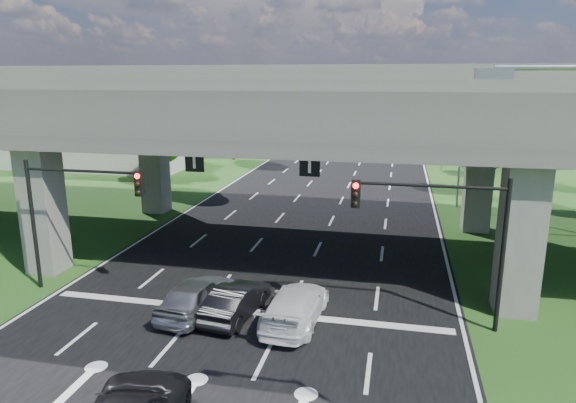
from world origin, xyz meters
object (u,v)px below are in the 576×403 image
at_px(signal_left, 73,203).
at_px(streetlight_beyond, 441,114).
at_px(car_silver, 197,295).
at_px(car_dark, 236,301).
at_px(car_white, 295,305).
at_px(streetlight_far, 457,129).
at_px(signal_right, 444,224).

bearing_deg(signal_left, streetlight_beyond, 63.57).
height_order(car_silver, car_dark, car_silver).
bearing_deg(car_white, streetlight_far, -107.05).
xyz_separation_m(signal_right, car_white, (-5.51, -0.94, -3.44)).
bearing_deg(streetlight_far, car_white, -110.33).
xyz_separation_m(signal_right, signal_left, (-15.65, 0.00, 0.00)).
distance_m(streetlight_far, streetlight_beyond, 16.00).
bearing_deg(streetlight_far, signal_left, -131.78).
relative_size(signal_right, car_white, 1.22).
xyz_separation_m(signal_left, car_dark, (7.71, -0.94, -3.48)).
bearing_deg(car_silver, car_white, -173.26).
height_order(signal_left, car_silver, signal_left).
bearing_deg(signal_right, streetlight_far, 83.53).
height_order(signal_left, car_white, signal_left).
distance_m(signal_right, car_dark, 8.72).
xyz_separation_m(signal_left, streetlight_far, (17.92, 20.06, 1.66)).
height_order(streetlight_far, car_white, streetlight_far).
distance_m(car_silver, car_dark, 1.69).
distance_m(car_silver, car_white, 4.12).
xyz_separation_m(streetlight_far, car_silver, (-11.90, -21.04, -5.04)).
bearing_deg(signal_left, car_dark, -6.97).
bearing_deg(car_dark, signal_left, 0.20).
bearing_deg(car_silver, signal_left, -3.10).
height_order(streetlight_far, streetlight_beyond, same).
bearing_deg(car_dark, car_white, -172.83).
bearing_deg(streetlight_beyond, car_white, -101.88).
relative_size(signal_left, streetlight_far, 0.60).
relative_size(signal_right, car_dark, 1.45).
xyz_separation_m(signal_left, streetlight_beyond, (17.92, 36.06, 1.66)).
bearing_deg(car_dark, streetlight_beyond, -98.26).
bearing_deg(streetlight_beyond, streetlight_far, -90.00).
relative_size(signal_left, car_silver, 1.32).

